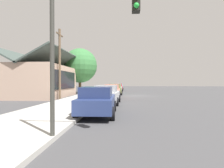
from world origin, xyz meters
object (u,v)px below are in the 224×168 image
car_silver (107,94)px  traffic_light_main (86,28)px  car_navy (97,101)px  car_coral (112,91)px  shade_tree (80,66)px  car_skyblue (119,87)px  car_olive (115,89)px  utility_pole_wooden (60,63)px  car_seafoam (116,88)px  fire_hydrant_red (101,93)px  car_cherry (118,87)px

car_silver → traffic_light_main: traffic_light_main is taller
car_navy → car_silver: size_ratio=1.00×
car_coral → shade_tree: (7.81, 5.77, 3.70)m
car_navy → car_skyblue: (32.75, -0.23, -0.00)m
shade_tree → car_coral: bearing=-143.6°
car_olive → utility_pole_wooden: utility_pole_wooden is taller
car_coral → car_seafoam: bearing=-0.9°
car_coral → fire_hydrant_red: size_ratio=6.89×
car_skyblue → shade_tree: 15.46m
car_olive → fire_hydrant_red: size_ratio=6.39×
car_cherry → shade_tree: size_ratio=0.62×
car_cherry → utility_pole_wooden: 19.73m
car_seafoam → car_skyblue: same height
fire_hydrant_red → car_skyblue: bearing=-4.4°
car_seafoam → traffic_light_main: (-26.44, -0.17, 2.67)m
car_navy → car_cherry: 27.55m
car_olive → car_cherry: (10.85, -0.09, 0.00)m
fire_hydrant_red → utility_pole_wooden: bearing=125.2°
traffic_light_main → car_olive: bearing=0.4°
car_olive → car_seafoam: size_ratio=0.94×
car_skyblue → traffic_light_main: size_ratio=0.88×
car_navy → shade_tree: shade_tree is taller
car_seafoam → utility_pole_wooden: utility_pole_wooden is taller
car_olive → traffic_light_main: traffic_light_main is taller
shade_tree → traffic_light_main: size_ratio=1.40×
car_silver → utility_pole_wooden: size_ratio=0.60×
car_seafoam → traffic_light_main: size_ratio=0.93×
car_cherry → utility_pole_wooden: utility_pole_wooden is taller
car_navy → car_silver: 5.26m
traffic_light_main → car_navy: bearing=3.7°
car_navy → car_skyblue: 32.75m
car_silver → shade_tree: shade_tree is taller
car_seafoam → traffic_light_main: bearing=178.5°
car_seafoam → traffic_light_main: traffic_light_main is taller
car_skyblue → traffic_light_main: (-37.15, -0.06, 2.68)m
car_cherry → car_skyblue: 5.20m
car_coral → car_skyblue: same height
car_coral → car_silver: bearing=178.8°
fire_hydrant_red → car_seafoam: bearing=-8.2°
car_silver → fire_hydrant_red: car_silver is taller
car_coral → car_navy: bearing=178.8°
traffic_light_main → utility_pole_wooden: (13.28, 5.66, 0.44)m
shade_tree → traffic_light_main: shade_tree is taller
car_navy → car_seafoam: bearing=-1.6°
shade_tree → utility_pole_wooden: size_ratio=0.97×
car_cherry → traffic_light_main: traffic_light_main is taller
car_olive → shade_tree: (2.25, 5.81, 3.70)m
car_coral → utility_pole_wooden: utility_pole_wooden is taller
car_navy → utility_pole_wooden: size_ratio=0.60×
car_cherry → car_seafoam: bearing=178.1°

